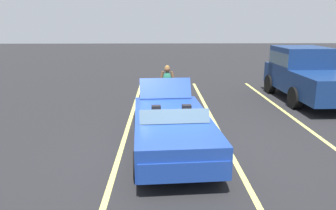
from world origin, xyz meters
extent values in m
plane|color=black|center=(0.00, 0.00, 0.00)|extent=(80.00, 80.00, 0.00)
cube|color=#EAE066|center=(0.00, -1.28, 0.00)|extent=(18.00, 0.12, 0.01)
cube|color=#EAE066|center=(0.00, 1.42, 0.00)|extent=(18.00, 0.12, 0.01)
cube|color=navy|center=(0.00, 0.00, 0.62)|extent=(4.21, 2.04, 0.64)
cube|color=navy|center=(1.43, 0.10, 0.51)|extent=(1.42, 1.76, 0.38)
cube|color=slate|center=(0.51, 0.04, 1.09)|extent=(0.29, 1.56, 0.31)
cube|color=black|center=(-0.23, 0.35, 1.05)|extent=(0.17, 0.23, 0.22)
cube|color=black|center=(-0.18, -0.38, 1.05)|extent=(0.17, 0.23, 0.22)
cube|color=navy|center=(-1.94, -0.13, 1.22)|extent=(0.47, 1.52, 0.55)
cylinder|color=black|center=(1.21, 0.90, 0.30)|extent=(0.61, 0.26, 0.60)
cylinder|color=black|center=(1.32, -0.72, 0.30)|extent=(0.61, 0.26, 0.60)
cylinder|color=black|center=(-1.32, 0.72, 0.30)|extent=(0.61, 0.26, 0.60)
cylinder|color=black|center=(-1.21, -0.90, 0.30)|extent=(0.61, 0.26, 0.60)
cube|color=#2D2319|center=(-4.56, -0.20, 0.37)|extent=(0.55, 0.46, 0.74)
cube|color=black|center=(-4.62, -0.34, 0.31)|extent=(0.36, 0.18, 0.41)
sphere|color=black|center=(-4.36, -0.18, 0.02)|extent=(0.04, 0.04, 0.04)
sphere|color=black|center=(-4.67, -0.04, 0.02)|extent=(0.04, 0.04, 0.04)
cube|color=red|center=(-2.83, 0.17, 0.31)|extent=(0.47, 0.41, 0.62)
cube|color=maroon|center=(-2.90, 0.28, 0.26)|extent=(0.28, 0.18, 0.34)
cylinder|color=gray|center=(-2.90, 0.05, 0.77)|extent=(0.03, 0.03, 0.30)
cylinder|color=gray|center=(-2.71, 0.17, 0.77)|extent=(0.03, 0.03, 0.30)
cylinder|color=black|center=(-2.80, 0.11, 0.92)|extent=(0.20, 0.14, 0.03)
sphere|color=black|center=(-2.91, 0.02, 0.02)|extent=(0.04, 0.04, 0.04)
sphere|color=black|center=(-2.67, 0.16, 0.02)|extent=(0.04, 0.04, 0.04)
cube|color=#991E8C|center=(-3.63, 0.63, 0.25)|extent=(0.30, 0.39, 0.50)
sphere|color=black|center=(-3.74, 0.72, 0.02)|extent=(0.04, 0.04, 0.04)
sphere|color=black|center=(-3.67, 0.50, 0.02)|extent=(0.04, 0.04, 0.04)
cylinder|color=#1E2338|center=(-3.75, 0.05, 0.41)|extent=(0.17, 0.17, 0.82)
cylinder|color=#1E2338|center=(-3.78, -0.14, 0.41)|extent=(0.17, 0.17, 0.82)
ellipsoid|color=#267259|center=(-3.77, -0.05, 1.12)|extent=(0.27, 0.35, 0.60)
sphere|color=brown|center=(-3.77, -0.05, 1.51)|extent=(0.21, 0.21, 0.21)
sphere|color=olive|center=(-3.77, -0.05, 1.56)|extent=(0.18, 0.18, 0.18)
cylinder|color=brown|center=(-3.74, 0.16, 1.19)|extent=(0.12, 0.20, 0.53)
cylinder|color=brown|center=(-3.80, -0.25, 1.19)|extent=(0.12, 0.20, 0.53)
cube|color=navy|center=(-6.99, 5.51, 0.85)|extent=(1.13, 1.92, 0.90)
cube|color=navy|center=(-5.94, 5.52, 1.25)|extent=(2.13, 1.93, 1.70)
cube|color=slate|center=(-5.94, 5.52, 1.63)|extent=(2.08, 1.95, 0.51)
cube|color=navy|center=(-3.74, 5.55, 0.85)|extent=(2.43, 1.93, 0.90)
cylinder|color=black|center=(-6.76, 4.61, 0.40)|extent=(0.80, 0.29, 0.80)
cylinder|color=black|center=(-6.78, 6.41, 0.40)|extent=(0.80, 0.29, 0.80)
cylinder|color=black|center=(-4.09, 4.65, 0.40)|extent=(0.80, 0.29, 0.80)
camera|label=1|loc=(7.32, -0.27, 3.12)|focal=34.57mm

